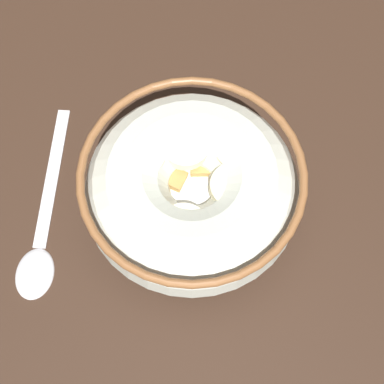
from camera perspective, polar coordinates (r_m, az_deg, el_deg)
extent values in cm
cube|color=#332116|center=(42.68, 0.00, -2.12)|extent=(128.17, 128.17, 2.00)
cylinder|color=beige|center=(41.47, 0.00, -1.47)|extent=(8.67, 8.67, 0.60)
torus|color=beige|center=(38.79, 0.00, 0.12)|extent=(15.77, 15.77, 6.41)
torus|color=brown|center=(36.14, 0.00, 1.94)|extent=(15.90, 15.90, 0.60)
cylinder|color=white|center=(38.61, 0.00, 0.24)|extent=(11.93, 11.93, 0.40)
cube|color=#AD7F42|center=(39.21, -1.00, 3.76)|extent=(1.87, 1.86, 0.68)
cube|color=#AD7F42|center=(37.03, 0.40, -2.84)|extent=(2.04, 2.07, 0.84)
cube|color=#B78947|center=(36.77, -2.59, -4.91)|extent=(2.13, 2.12, 0.81)
cube|color=tan|center=(38.26, -5.21, 0.90)|extent=(1.90, 1.93, 0.80)
cube|color=tan|center=(37.81, 6.77, -1.81)|extent=(2.06, 2.06, 0.71)
cube|color=#B78947|center=(37.86, 4.87, -0.88)|extent=(1.85, 1.88, 0.79)
cube|color=#AD7F42|center=(38.36, -1.88, 1.43)|extent=(2.09, 2.07, 0.82)
cube|color=#B78947|center=(38.91, 0.91, 2.79)|extent=(2.05, 2.05, 0.68)
cube|color=#AD7F42|center=(36.72, 5.15, -5.12)|extent=(1.82, 1.83, 0.68)
cube|color=tan|center=(39.29, -3.24, 3.95)|extent=(2.10, 2.10, 0.72)
cylinder|color=#F9EFC6|center=(36.04, -0.91, -3.99)|extent=(3.89, 3.83, 1.22)
cylinder|color=#F9EFC6|center=(38.21, -0.72, 4.96)|extent=(4.32, 4.30, 1.01)
cylinder|color=beige|center=(37.05, 4.55, 0.52)|extent=(4.84, 4.84, 1.17)
cylinder|color=#F4EABC|center=(36.91, -6.23, -0.39)|extent=(4.75, 4.73, 1.52)
cylinder|color=beige|center=(38.16, -5.33, 3.89)|extent=(4.58, 4.63, 1.22)
cylinder|color=beige|center=(36.24, 4.04, -3.69)|extent=(4.53, 4.55, 1.30)
cylinder|color=#F4EABC|center=(38.15, 5.08, 4.43)|extent=(3.61, 3.54, 1.26)
ellipsoid|color=silver|center=(41.41, -16.72, -8.30)|extent=(4.90, 4.70, 0.80)
cube|color=silver|center=(44.12, -14.84, 1.77)|extent=(10.35, 8.21, 0.36)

